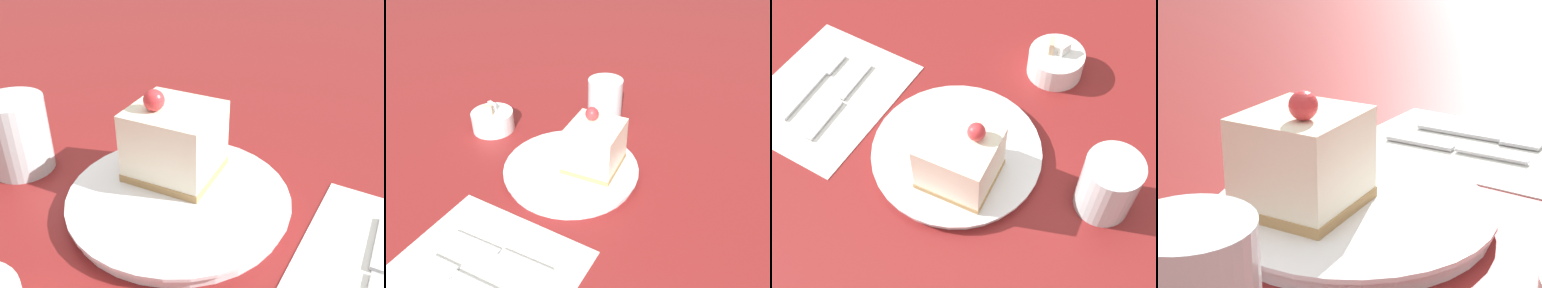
# 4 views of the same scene
# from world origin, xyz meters

# --- Properties ---
(ground_plane) EXTENTS (4.00, 4.00, 0.00)m
(ground_plane) POSITION_xyz_m (0.00, 0.00, 0.00)
(ground_plane) COLOR maroon
(plate) EXTENTS (0.25, 0.25, 0.02)m
(plate) POSITION_xyz_m (0.02, 0.04, 0.01)
(plate) COLOR white
(plate) RESTS_ON ground_plane
(cake_slice) EXTENTS (0.10, 0.09, 0.11)m
(cake_slice) POSITION_xyz_m (0.04, 0.00, 0.06)
(cake_slice) COLOR #AD8451
(cake_slice) RESTS_ON plate
(knife) EXTENTS (0.01, 0.16, 0.00)m
(knife) POSITION_xyz_m (-0.19, 0.03, 0.01)
(knife) COLOR #B2B2B7
(knife) RESTS_ON napkin
(drinking_glass) EXTENTS (0.08, 0.08, 0.10)m
(drinking_glass) POSITION_xyz_m (0.23, 0.06, 0.05)
(drinking_glass) COLOR silver
(drinking_glass) RESTS_ON ground_plane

